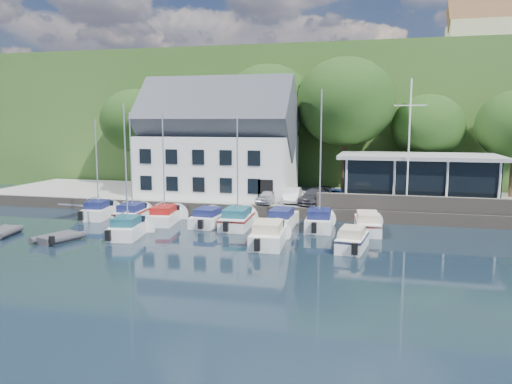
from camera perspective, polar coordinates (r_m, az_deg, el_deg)
ground at (r=30.40m, az=-1.35°, el=-6.97°), size 180.00×180.00×0.00m
quay at (r=47.05m, az=4.22°, el=-0.97°), size 60.00×13.00×1.00m
quay_face at (r=40.75m, az=2.69°, el=-2.37°), size 60.00×0.30×1.00m
hillside at (r=90.65m, az=9.02°, el=8.08°), size 160.00×75.00×16.00m
field_patch at (r=98.67m, az=14.28°, el=12.67°), size 50.00×30.00×0.30m
farmhouse at (r=82.49m, az=24.62°, el=15.90°), size 10.40×7.00×8.20m
harbor_building at (r=47.24m, az=-4.36°, el=4.99°), size 14.40×8.20×8.70m
club_pavilion at (r=44.71m, az=17.96°, el=1.48°), size 13.20×7.20×4.10m
seawall at (r=40.45m, az=19.74°, el=-1.34°), size 18.00×0.50×1.20m
gangway at (r=45.17m, az=-18.86°, el=-2.41°), size 1.20×6.00×1.40m
car_silver at (r=42.26m, az=1.45°, el=-0.51°), size 1.94×3.57×1.15m
car_white at (r=42.85m, az=4.16°, el=-0.35°), size 1.49×3.80×1.23m
car_dgrey at (r=42.27m, az=6.73°, el=-0.46°), size 2.66×4.71×1.29m
car_blue at (r=42.39m, az=9.09°, el=-0.47°), size 2.72×4.14×1.32m
flagpole at (r=40.58m, az=17.07°, el=5.15°), size 2.43×0.20×10.12m
tree_0 at (r=56.54m, az=-13.56°, el=6.15°), size 7.59×7.59×10.37m
tree_1 at (r=54.67m, az=-7.82°, el=6.54°), size 8.01×8.01×10.94m
tree_2 at (r=52.14m, az=1.38°, el=7.51°), size 9.30×9.30×12.72m
tree_3 at (r=49.67m, az=10.10°, el=7.55°), size 9.55×9.55×13.05m
tree_4 at (r=51.13m, az=19.00°, el=5.25°), size 6.94×6.94×9.49m
boat_r1_0 at (r=42.45m, az=-17.75°, el=3.11°), size 2.76×5.62×8.98m
boat_r1_1 at (r=40.75m, az=-14.08°, el=2.68°), size 2.40×5.83×8.45m
boat_r1_2 at (r=39.25m, az=-10.51°, el=2.48°), size 2.78×6.19×8.29m
boat_r1_3 at (r=38.28m, az=-5.42°, el=-2.80°), size 2.32×5.67×1.38m
boat_r1_4 at (r=36.98m, az=-2.14°, el=2.86°), size 2.52×6.79×9.05m
boat_r1_5 at (r=37.44m, az=3.02°, el=-2.95°), size 2.08×6.60×1.46m
boat_r1_6 at (r=36.45m, az=7.37°, el=2.93°), size 2.37×5.90×9.32m
boat_r1_7 at (r=36.73m, az=12.63°, el=-3.35°), size 2.40×6.60×1.47m
boat_r2_1 at (r=34.93m, az=-14.64°, el=2.02°), size 2.80×5.68×8.72m
boat_r2_3 at (r=32.16m, az=1.47°, el=-4.69°), size 2.58×6.53×1.57m
boat_r2_4 at (r=31.59m, az=10.96°, el=-5.19°), size 2.31×5.26×1.44m
dinghy_0 at (r=39.03m, az=-26.97°, el=-3.96°), size 2.24×3.19×0.68m
dinghy_1 at (r=35.54m, az=-21.66°, el=-4.75°), size 2.70×3.43×0.70m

